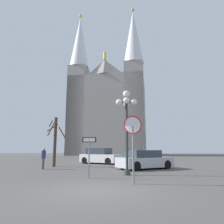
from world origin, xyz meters
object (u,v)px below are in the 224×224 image
pedestrian_walking (44,156)px  parked_car_near_white (100,156)px  pedestrian_standing (128,154)px  stop_sign (133,135)px  cathedral (108,108)px  bare_tree (55,140)px  one_way_arrow_sign (89,151)px  street_lamp (127,115)px  parked_car_far_silver (144,160)px

pedestrian_walking → parked_car_near_white: bearing=60.1°
pedestrian_standing → stop_sign: bearing=-88.9°
cathedral → bare_tree: 32.13m
stop_sign → one_way_arrow_sign: (-2.22, 1.57, -0.71)m
stop_sign → street_lamp: size_ratio=0.59×
street_lamp → parked_car_near_white: bearing=106.7°
pedestrian_standing → street_lamp: bearing=-90.7°
street_lamp → bare_tree: 8.10m
cathedral → one_way_arrow_sign: size_ratio=16.44×
one_way_arrow_sign → bare_tree: (-4.14, 6.67, 0.86)m
cathedral → parked_car_near_white: size_ratio=7.78×
street_lamp → parked_car_far_silver: bearing=70.6°
parked_car_far_silver → one_way_arrow_sign: bearing=-122.3°
stop_sign → bare_tree: (-6.36, 8.24, 0.15)m
pedestrian_standing → parked_car_near_white: bearing=140.7°
parked_car_near_white → bare_tree: bearing=-131.8°
stop_sign → parked_car_near_white: size_ratio=0.67×
parked_car_near_white → parked_car_far_silver: 6.66m
cathedral → bare_tree: bearing=-93.6°
bare_tree → cathedral: bearing=86.4°
parked_car_near_white → pedestrian_walking: (-3.45, -6.00, 0.22)m
cathedral → pedestrian_walking: cathedral is taller
street_lamp → parked_car_far_silver: size_ratio=1.12×
cathedral → pedestrian_walking: (-2.00, -33.05, -10.02)m
street_lamp → pedestrian_walking: (-6.14, 2.99, -2.51)m
stop_sign → street_lamp: (-0.26, 3.05, 1.37)m
one_way_arrow_sign → parked_car_near_white: 10.52m
cathedral → pedestrian_walking: bearing=-93.5°
one_way_arrow_sign → pedestrian_standing: one_way_arrow_sign is taller
cathedral → one_way_arrow_sign: (2.18, -37.53, -9.58)m
stop_sign → parked_car_near_white: stop_sign is taller
parked_car_far_silver → pedestrian_walking: pedestrian_walking is taller
cathedral → street_lamp: cathedral is taller
bare_tree → pedestrian_standing: size_ratio=2.51×
parked_car_near_white → one_way_arrow_sign: bearing=-86.0°
parked_car_near_white → parked_car_far_silver: size_ratio=0.99×
parked_car_far_silver → pedestrian_walking: bearing=-174.9°
one_way_arrow_sign → bare_tree: bearing=121.8°
stop_sign → street_lamp: bearing=94.9°
cathedral → street_lamp: (4.14, -36.04, -7.51)m
pedestrian_walking → cathedral: bearing=86.5°
stop_sign → pedestrian_walking: stop_sign is taller
parked_car_near_white → pedestrian_standing: pedestrian_standing is taller
cathedral → parked_car_far_silver: cathedral is taller
stop_sign → pedestrian_standing: bearing=91.1°
cathedral → bare_tree: (-1.96, -30.86, -8.73)m
parked_car_far_silver → street_lamp: bearing=-109.4°
street_lamp → parked_car_far_silver: street_lamp is taller
cathedral → bare_tree: size_ratio=8.23×
pedestrian_walking → stop_sign: bearing=-43.4°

